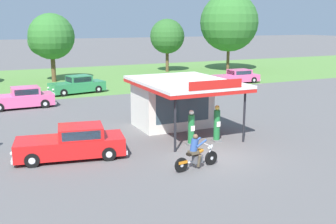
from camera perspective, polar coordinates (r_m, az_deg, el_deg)
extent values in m
plane|color=#5B5959|center=(19.33, 6.30, -6.33)|extent=(300.00, 300.00, 0.00)
cube|color=#56843D|center=(47.00, -12.96, 4.69)|extent=(120.00, 24.00, 0.01)
cube|color=silver|center=(24.44, 0.56, 1.31)|extent=(4.29, 3.01, 2.91)
cube|color=#384C56|center=(23.12, 2.14, 0.79)|extent=(3.43, 0.05, 1.86)
cube|color=silver|center=(22.71, 2.37, 4.36)|extent=(4.99, 6.83, 0.16)
cube|color=red|center=(22.74, 2.37, 3.91)|extent=(4.99, 6.83, 0.18)
cube|color=red|center=(19.76, 6.88, 3.91)|extent=(3.00, 0.08, 0.44)
cylinder|color=black|center=(21.52, 10.87, -0.48)|extent=(0.12, 0.12, 2.91)
cylinder|color=black|center=(19.47, 1.03, -1.64)|extent=(0.12, 0.12, 2.91)
cube|color=slate|center=(21.00, 3.31, -4.58)|extent=(0.44, 0.44, 0.10)
cylinder|color=#1E6B33|center=(20.77, 3.34, -2.46)|extent=(0.34, 0.34, 1.51)
cube|color=white|center=(20.60, 3.58, -2.38)|extent=(0.22, 0.02, 0.28)
sphere|color=white|center=(20.56, 3.37, -0.06)|extent=(0.26, 0.26, 0.26)
cube|color=slate|center=(21.75, 6.94, -4.04)|extent=(0.44, 0.44, 0.10)
cylinder|color=#1E6B33|center=(21.52, 7.00, -1.85)|extent=(0.34, 0.34, 1.61)
cube|color=white|center=(21.35, 7.26, -1.75)|extent=(0.22, 0.02, 0.28)
sphere|color=#EACC4C|center=(21.30, 7.07, 0.62)|extent=(0.26, 0.26, 0.26)
cylinder|color=black|center=(18.13, 6.19, -6.56)|extent=(0.65, 0.20, 0.64)
cylinder|color=silver|center=(18.13, 6.19, -6.56)|extent=(0.18, 0.14, 0.16)
cylinder|color=black|center=(17.17, 1.92, -7.60)|extent=(0.65, 0.20, 0.64)
cylinder|color=silver|center=(17.17, 1.92, -7.60)|extent=(0.18, 0.14, 0.16)
ellipsoid|color=orange|center=(17.55, 4.40, -5.59)|extent=(0.59, 0.32, 0.24)
cube|color=#59595E|center=(17.63, 4.25, -6.73)|extent=(0.47, 0.30, 0.36)
cube|color=black|center=(17.36, 3.48, -5.99)|extent=(0.51, 0.33, 0.10)
cylinder|color=silver|center=(17.98, 5.97, -5.78)|extent=(0.38, 0.13, 0.71)
cylinder|color=silver|center=(17.79, 5.70, -4.69)|extent=(0.14, 0.70, 0.04)
sphere|color=silver|center=(17.90, 5.94, -5.12)|extent=(0.16, 0.16, 0.16)
cube|color=orange|center=(17.16, 2.06, -7.20)|extent=(0.46, 0.25, 0.12)
cylinder|color=silver|center=(17.55, 2.92, -7.29)|extent=(0.71, 0.19, 0.18)
cube|color=brown|center=(17.38, 3.67, -5.76)|extent=(0.45, 0.40, 0.14)
cylinder|color=brown|center=(17.75, 3.85, -6.73)|extent=(0.15, 0.25, 0.56)
cylinder|color=brown|center=(17.51, 4.49, -7.02)|extent=(0.15, 0.25, 0.56)
cylinder|color=#2D4C8C|center=(17.31, 3.79, -4.75)|extent=(0.46, 0.38, 0.60)
sphere|color=brown|center=(17.24, 3.96, -3.53)|extent=(0.22, 0.22, 0.22)
cylinder|color=#2D4C8C|center=(17.58, 4.02, -4.20)|extent=(0.54, 0.17, 0.31)
cylinder|color=#2D4C8C|center=(17.28, 4.83, -4.51)|extent=(0.54, 0.17, 0.31)
cube|color=red|center=(19.40, -13.80, -4.74)|extent=(5.23, 2.71, 0.81)
cube|color=red|center=(19.23, -12.42, -2.72)|extent=(2.30, 1.99, 0.55)
cube|color=#283847|center=(19.22, -15.40, -2.89)|extent=(0.29, 1.46, 0.44)
cube|color=#283847|center=(18.44, -12.29, -3.37)|extent=(1.72, 0.33, 0.42)
cube|color=#283847|center=(20.02, -12.54, -2.12)|extent=(1.72, 0.33, 0.42)
cube|color=silver|center=(19.62, -21.17, -5.92)|extent=(0.43, 1.79, 0.18)
cube|color=silver|center=(19.68, -6.37, -5.07)|extent=(0.43, 1.79, 0.18)
sphere|color=white|center=(18.96, -21.45, -5.56)|extent=(0.18, 0.18, 0.18)
sphere|color=white|center=(20.10, -21.10, -4.51)|extent=(0.18, 0.18, 0.18)
cylinder|color=black|center=(18.70, -18.91, -6.56)|extent=(0.68, 0.31, 0.66)
cylinder|color=silver|center=(18.70, -18.91, -6.56)|extent=(0.33, 0.27, 0.30)
cylinder|color=black|center=(20.38, -18.61, -4.96)|extent=(0.68, 0.31, 0.66)
cylinder|color=silver|center=(20.38, -18.61, -4.96)|extent=(0.33, 0.27, 0.30)
cylinder|color=black|center=(18.73, -8.47, -5.95)|extent=(0.68, 0.31, 0.66)
cylinder|color=silver|center=(18.73, -8.47, -5.95)|extent=(0.33, 0.27, 0.30)
cylinder|color=black|center=(20.41, -9.06, -4.41)|extent=(0.68, 0.31, 0.66)
cylinder|color=silver|center=(20.41, -9.06, -4.41)|extent=(0.33, 0.27, 0.30)
cube|color=#7AC6D1|center=(36.35, -0.69, 3.68)|extent=(4.94, 2.93, 0.83)
cube|color=#7AC6D1|center=(36.26, -0.48, 4.81)|extent=(2.28, 2.00, 0.61)
cube|color=#283847|center=(36.13, -1.97, 4.77)|extent=(0.40, 1.33, 0.49)
cube|color=#283847|center=(35.52, -0.29, 4.64)|extent=(1.59, 0.47, 0.46)
cube|color=#283847|center=(37.00, -0.66, 4.97)|extent=(1.59, 0.47, 0.46)
cube|color=silver|center=(36.12, -4.38, 3.12)|extent=(0.56, 1.64, 0.18)
cube|color=silver|center=(36.82, 2.94, 3.32)|extent=(0.56, 1.64, 0.18)
sphere|color=white|center=(35.51, -4.33, 3.50)|extent=(0.18, 0.18, 0.18)
sphere|color=white|center=(36.62, -4.49, 3.78)|extent=(0.18, 0.18, 0.18)
cylinder|color=black|center=(35.39, -3.02, 2.99)|extent=(0.69, 0.37, 0.66)
cylinder|color=silver|center=(35.39, -3.02, 2.99)|extent=(0.34, 0.29, 0.30)
cylinder|color=black|center=(36.99, -3.30, 3.41)|extent=(0.69, 0.37, 0.66)
cylinder|color=silver|center=(36.99, -3.30, 3.41)|extent=(0.34, 0.29, 0.30)
cylinder|color=black|center=(35.87, 2.01, 3.13)|extent=(0.69, 0.37, 0.66)
cylinder|color=silver|center=(35.87, 2.01, 3.13)|extent=(0.34, 0.29, 0.30)
cylinder|color=black|center=(37.45, 1.52, 3.54)|extent=(0.69, 0.37, 0.66)
cylinder|color=silver|center=(37.45, 1.52, 3.54)|extent=(0.34, 0.29, 0.30)
cube|color=#E55993|center=(31.91, -20.33, 1.61)|extent=(4.73, 2.03, 0.81)
cube|color=#E55993|center=(31.83, -19.77, 2.90)|extent=(2.02, 1.74, 0.57)
cube|color=#283847|center=(31.74, -21.51, 2.73)|extent=(0.07, 1.50, 0.45)
cube|color=#283847|center=(31.01, -19.59, 2.67)|extent=(1.68, 0.07, 0.43)
cube|color=#283847|center=(32.65, -19.94, 3.11)|extent=(1.68, 0.07, 0.43)
cube|color=silver|center=(32.27, -16.11, 1.51)|extent=(0.16, 1.83, 0.18)
cylinder|color=black|center=(31.27, -17.21, 1.15)|extent=(0.66, 0.22, 0.66)
cylinder|color=silver|center=(31.27, -17.21, 1.15)|extent=(0.30, 0.23, 0.30)
cylinder|color=black|center=(33.02, -17.72, 1.70)|extent=(0.66, 0.22, 0.66)
cylinder|color=silver|center=(33.02, -17.72, 1.70)|extent=(0.30, 0.23, 0.30)
cube|color=#2D844C|center=(37.12, -12.87, 3.56)|extent=(5.13, 2.78, 0.84)
cube|color=#2D844C|center=(37.09, -12.63, 4.68)|extent=(2.26, 2.01, 0.58)
cube|color=#283847|center=(36.73, -14.03, 4.53)|extent=(0.32, 1.46, 0.47)
cube|color=#283847|center=(36.35, -12.12, 4.55)|extent=(1.66, 0.35, 0.44)
cube|color=#283847|center=(37.84, -13.13, 4.81)|extent=(1.66, 0.35, 0.44)
cube|color=silver|center=(36.29, -16.42, 2.68)|extent=(0.46, 1.79, 0.18)
cube|color=silver|center=(38.17, -9.45, 3.50)|extent=(0.46, 1.79, 0.18)
sphere|color=white|center=(35.67, -16.14, 3.09)|extent=(0.18, 0.18, 0.18)
sphere|color=white|center=(36.80, -16.79, 3.33)|extent=(0.18, 0.18, 0.18)
cylinder|color=black|center=(35.74, -14.72, 2.69)|extent=(0.69, 0.32, 0.66)
cylinder|color=silver|center=(35.74, -14.72, 2.69)|extent=(0.33, 0.27, 0.30)
cylinder|color=black|center=(37.38, -15.72, 3.05)|extent=(0.69, 0.32, 0.66)
cylinder|color=silver|center=(37.38, -15.72, 3.05)|extent=(0.33, 0.27, 0.30)
cylinder|color=black|center=(37.03, -9.96, 3.25)|extent=(0.69, 0.32, 0.66)
cylinder|color=silver|center=(37.03, -9.96, 3.25)|extent=(0.33, 0.27, 0.30)
cylinder|color=black|center=(38.62, -11.12, 3.58)|extent=(0.69, 0.32, 0.66)
cylinder|color=silver|center=(38.62, -11.12, 3.58)|extent=(0.33, 0.27, 0.30)
cube|color=#E55993|center=(43.04, 9.68, 4.83)|extent=(4.97, 2.09, 0.71)
cube|color=#E55993|center=(43.20, 10.20, 5.67)|extent=(2.25, 1.77, 0.53)
cube|color=#283847|center=(42.62, 8.98, 5.62)|extent=(0.09, 1.51, 0.42)
cube|color=#283847|center=(42.51, 10.81, 5.53)|extent=(1.87, 0.09, 0.40)
cube|color=#283847|center=(43.89, 9.60, 5.80)|extent=(1.87, 0.09, 0.40)
cube|color=silver|center=(41.80, 6.78, 4.37)|extent=(0.18, 1.84, 0.18)
cube|color=silver|center=(44.45, 12.38, 4.66)|extent=(0.18, 1.84, 0.18)
sphere|color=white|center=(41.22, 7.20, 4.62)|extent=(0.18, 0.18, 0.18)
sphere|color=white|center=(42.29, 6.36, 4.85)|extent=(0.18, 0.18, 0.18)
cylinder|color=black|center=(41.43, 8.38, 4.29)|extent=(0.67, 0.22, 0.66)
cylinder|color=silver|center=(41.43, 8.38, 4.29)|extent=(0.30, 0.23, 0.30)
cylinder|color=black|center=(42.97, 7.13, 4.63)|extent=(0.67, 0.22, 0.66)
cylinder|color=silver|center=(42.97, 7.13, 4.63)|extent=(0.30, 0.23, 0.30)
cylinder|color=black|center=(43.25, 12.18, 4.49)|extent=(0.67, 0.22, 0.66)
cylinder|color=silver|center=(43.25, 12.18, 4.49)|extent=(0.30, 0.23, 0.30)
cylinder|color=black|center=(44.73, 10.85, 4.81)|extent=(0.67, 0.22, 0.66)
cylinder|color=silver|center=(44.73, 10.85, 4.81)|extent=(0.30, 0.23, 0.30)
cylinder|color=brown|center=(52.36, -0.11, 7.39)|extent=(0.41, 0.41, 2.90)
sphere|color=#2D6028|center=(52.17, -0.11, 10.80)|extent=(4.44, 4.44, 4.44)
sphere|color=#2D6028|center=(53.02, 0.55, 10.35)|extent=(2.55, 2.55, 2.55)
cylinder|color=brown|center=(45.00, -16.10, 6.11)|extent=(0.47, 0.47, 3.02)
sphere|color=#33702D|center=(44.77, -16.37, 10.35)|extent=(4.88, 4.88, 4.88)
sphere|color=#33702D|center=(44.95, -17.51, 9.66)|extent=(3.13, 3.13, 3.13)
cylinder|color=brown|center=(53.86, 8.59, 7.71)|extent=(0.39, 0.39, 3.49)
sphere|color=#33702D|center=(53.67, 8.76, 12.59)|extent=(7.56, 7.56, 7.56)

